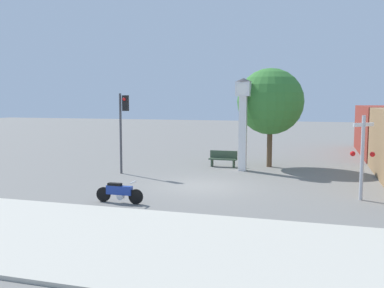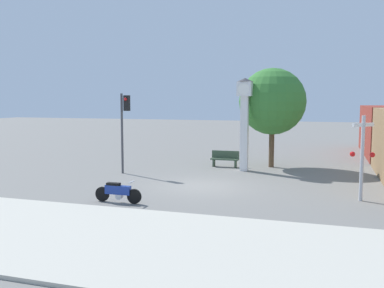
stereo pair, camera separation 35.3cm
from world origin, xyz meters
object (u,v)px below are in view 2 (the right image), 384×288
(traffic_light, at_px, (124,119))
(street_tree, at_px, (272,102))
(motorcycle, at_px, (118,192))
(bench, at_px, (225,158))
(clock_tower, at_px, (245,111))
(railroad_crossing_signal, at_px, (362,154))

(traffic_light, xyz_separation_m, street_tree, (7.03, 4.50, 0.87))
(motorcycle, height_order, bench, bench)
(traffic_light, xyz_separation_m, bench, (4.48, 3.75, -2.38))
(motorcycle, bearing_deg, street_tree, 67.35)
(motorcycle, distance_m, clock_tower, 9.62)
(bench, bearing_deg, railroad_crossing_signal, -43.66)
(railroad_crossing_signal, relative_size, bench, 2.04)
(traffic_light, bearing_deg, motorcycle, -65.86)
(street_tree, xyz_separation_m, bench, (-2.55, -0.76, -3.25))
(motorcycle, xyz_separation_m, street_tree, (4.40, 10.37, 3.34))
(railroad_crossing_signal, bearing_deg, bench, 136.34)
(clock_tower, height_order, bench, clock_tower)
(motorcycle, height_order, traffic_light, traffic_light)
(traffic_light, bearing_deg, street_tree, 32.62)
(street_tree, bearing_deg, bench, -163.51)
(bench, bearing_deg, traffic_light, -140.11)
(clock_tower, relative_size, street_tree, 0.89)
(clock_tower, distance_m, traffic_light, 6.42)
(railroad_crossing_signal, height_order, bench, railroad_crossing_signal)
(clock_tower, height_order, railroad_crossing_signal, clock_tower)
(clock_tower, bearing_deg, railroad_crossing_signal, -44.97)
(clock_tower, xyz_separation_m, street_tree, (1.26, 1.74, 0.49))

